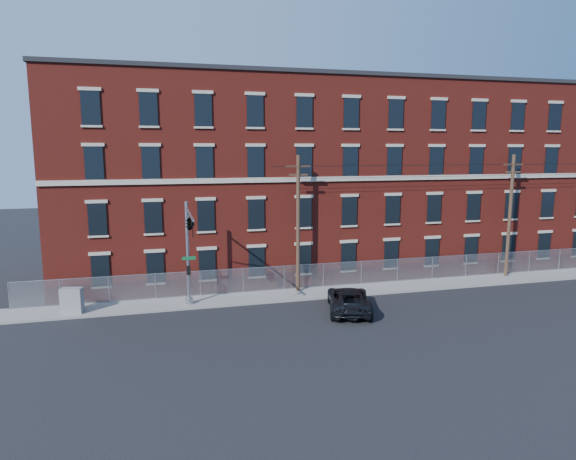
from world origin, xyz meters
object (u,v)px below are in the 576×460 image
(pickup_truck, at_px, (349,299))
(utility_cabinet, at_px, (72,300))
(traffic_signal_mast, at_px, (189,233))
(utility_pole_near, at_px, (298,221))

(pickup_truck, xyz_separation_m, utility_cabinet, (-17.45, 3.80, 0.16))
(traffic_signal_mast, distance_m, utility_pole_near, 8.70)
(utility_cabinet, bearing_deg, utility_pole_near, 16.92)
(traffic_signal_mast, height_order, utility_cabinet, traffic_signal_mast)
(utility_cabinet, bearing_deg, traffic_signal_mast, -4.41)
(utility_pole_near, height_order, utility_cabinet, utility_pole_near)
(traffic_signal_mast, xyz_separation_m, pickup_truck, (10.07, -1.54, -4.60))
(traffic_signal_mast, distance_m, utility_cabinet, 8.91)
(traffic_signal_mast, bearing_deg, utility_cabinet, 162.98)
(utility_pole_near, distance_m, pickup_truck, 7.05)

